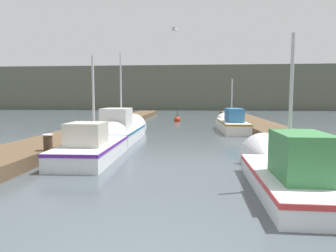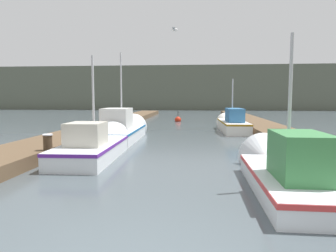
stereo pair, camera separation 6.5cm
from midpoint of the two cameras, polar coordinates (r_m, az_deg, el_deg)
dock_left at (r=20.23m, az=-12.17°, el=-0.15°), size 2.25×40.00×0.42m
dock_right at (r=19.85m, az=17.91°, el=-0.40°), size 2.25×40.00×0.42m
distant_shore_ridge at (r=58.85m, az=4.24°, el=7.05°), size 120.00×16.00×7.59m
fishing_boat_0 at (r=7.95m, az=20.96°, el=-7.62°), size 1.71×5.10×4.12m
fishing_boat_1 at (r=11.32m, az=-13.46°, el=-3.54°), size 1.81×5.16×4.09m
fishing_boat_2 at (r=15.79m, az=-8.73°, el=-0.66°), size 1.92×5.99×4.93m
fishing_boat_3 at (r=19.80m, az=11.78°, el=0.55°), size 1.56×6.32×3.65m
mooring_piling_0 at (r=21.75m, az=-7.89°, el=1.36°), size 0.26×0.26×1.21m
mooring_piling_1 at (r=10.56m, az=-22.03°, el=-3.99°), size 0.33×0.33×0.95m
channel_buoy at (r=26.85m, az=1.68°, el=1.22°), size 0.57×0.57×1.07m
seagull_lead at (r=14.29m, az=1.08°, el=17.87°), size 0.29×0.56×0.12m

